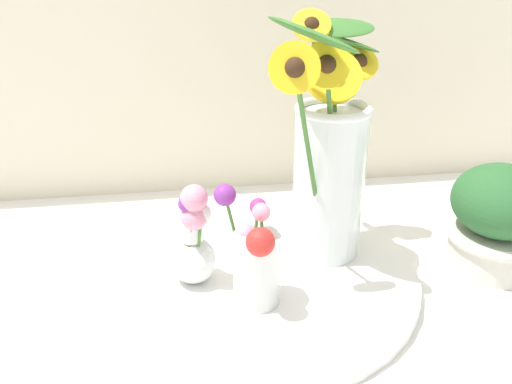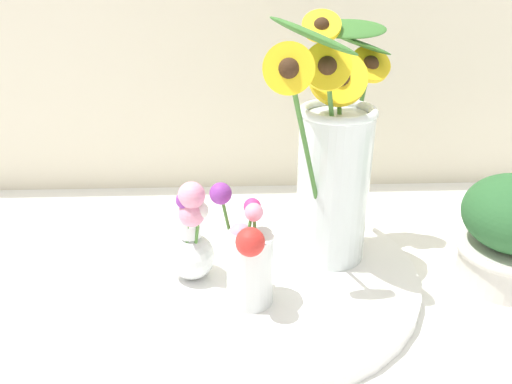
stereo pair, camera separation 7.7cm
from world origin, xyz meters
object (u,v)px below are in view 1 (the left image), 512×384
Objects in this scene: vase_small_center at (255,258)px; vase_bulb_right at (193,243)px; mason_jar_sunflowers at (329,164)px; potted_plant at (498,218)px; serving_tray at (256,272)px.

vase_bulb_right is at bearing 143.80° from vase_small_center.
mason_jar_sunflowers is 0.30m from potted_plant.
mason_jar_sunflowers reaches higher than potted_plant.
serving_tray is 1.31× the size of mason_jar_sunflowers.
potted_plant is (0.28, -0.06, -0.09)m from mason_jar_sunflowers.
vase_bulb_right is at bearing -165.48° from serving_tray.
serving_tray is 0.13m from vase_bulb_right.
potted_plant is (0.41, -0.03, 0.08)m from serving_tray.
mason_jar_sunflowers is 0.21m from vase_small_center.
vase_small_center is 0.43m from potted_plant.
vase_bulb_right is at bearing -179.89° from potted_plant.
potted_plant is at bearing -12.75° from mason_jar_sunflowers.
vase_bulb_right is 0.51m from potted_plant.
mason_jar_sunflowers reaches higher than serving_tray.
serving_tray is 3.11× the size of vase_bulb_right.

